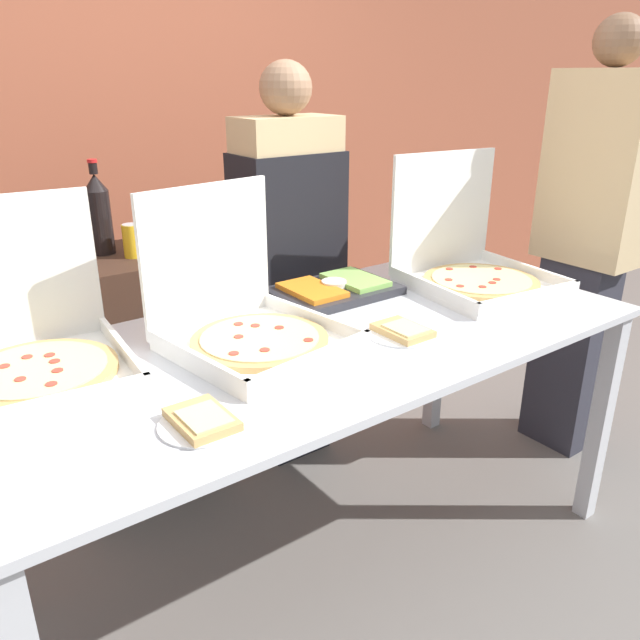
# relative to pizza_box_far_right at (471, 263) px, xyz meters

# --- Properties ---
(ground_plane) EXTENTS (16.00, 16.00, 0.00)m
(ground_plane) POSITION_rel_pizza_box_far_right_xyz_m (-0.74, -0.06, -0.95)
(ground_plane) COLOR slate
(brick_wall_behind) EXTENTS (10.00, 0.06, 2.80)m
(brick_wall_behind) POSITION_rel_pizza_box_far_right_xyz_m (-0.74, 1.64, 0.45)
(brick_wall_behind) COLOR #9E5138
(brick_wall_behind) RESTS_ON ground_plane
(buffet_table) EXTENTS (2.06, 0.92, 0.86)m
(buffet_table) POSITION_rel_pizza_box_far_right_xyz_m (-0.74, -0.06, -0.18)
(buffet_table) COLOR silver
(buffet_table) RESTS_ON ground_plane
(pizza_box_far_right) EXTENTS (0.53, 0.54, 0.47)m
(pizza_box_far_right) POSITION_rel_pizza_box_far_right_xyz_m (0.00, 0.00, 0.00)
(pizza_box_far_right) COLOR white
(pizza_box_far_right) RESTS_ON buffet_table
(pizza_box_far_left) EXTENTS (0.49, 0.50, 0.45)m
(pizza_box_far_left) POSITION_rel_pizza_box_far_right_xyz_m (-1.51, 0.18, -0.00)
(pizza_box_far_left) COLOR white
(pizza_box_far_left) RESTS_ON buffet_table
(pizza_box_near_left) EXTENTS (0.51, 0.53, 0.45)m
(pizza_box_near_left) POSITION_rel_pizza_box_far_right_xyz_m (-0.96, 0.01, -0.00)
(pizza_box_near_left) COLOR white
(pizza_box_near_left) RESTS_ON buffet_table
(paper_plate_front_center) EXTENTS (0.21, 0.21, 0.03)m
(paper_plate_front_center) POSITION_rel_pizza_box_far_right_xyz_m (-0.54, -0.21, -0.07)
(paper_plate_front_center) COLOR white
(paper_plate_front_center) RESTS_ON buffet_table
(paper_plate_front_right) EXTENTS (0.20, 0.20, 0.03)m
(paper_plate_front_right) POSITION_rel_pizza_box_far_right_xyz_m (-1.27, -0.32, -0.07)
(paper_plate_front_right) COLOR white
(paper_plate_front_right) RESTS_ON buffet_table
(veggie_tray) EXTENTS (0.43, 0.30, 0.05)m
(veggie_tray) POSITION_rel_pizza_box_far_right_xyz_m (-0.48, 0.21, -0.06)
(veggie_tray) COLOR #28282D
(veggie_tray) RESTS_ON buffet_table
(sideboard_podium) EXTENTS (0.65, 0.47, 0.97)m
(sideboard_podium) POSITION_rel_pizza_box_far_right_xyz_m (-1.06, 0.82, -0.46)
(sideboard_podium) COLOR #382319
(sideboard_podium) RESTS_ON ground_plane
(soda_bottle) EXTENTS (0.09, 0.09, 0.35)m
(soda_bottle) POSITION_rel_pizza_box_far_right_xyz_m (-1.08, 0.88, 0.17)
(soda_bottle) COLOR black
(soda_bottle) RESTS_ON sideboard_podium
(soda_can_silver) EXTENTS (0.07, 0.07, 0.12)m
(soda_can_silver) POSITION_rel_pizza_box_far_right_xyz_m (-0.90, 0.72, 0.08)
(soda_can_silver) COLOR silver
(soda_can_silver) RESTS_ON sideboard_podium
(soda_can_colored) EXTENTS (0.07, 0.07, 0.12)m
(soda_can_colored) POSITION_rel_pizza_box_far_right_xyz_m (-1.00, 0.76, 0.08)
(soda_can_colored) COLOR gold
(soda_can_colored) RESTS_ON sideboard_podium
(person_server_vest) EXTENTS (0.42, 0.24, 1.66)m
(person_server_vest) POSITION_rel_pizza_box_far_right_xyz_m (-0.42, 0.60, -0.02)
(person_server_vest) COLOR black
(person_server_vest) RESTS_ON ground_plane
(person_guest_cap) EXTENTS (0.22, 0.40, 1.82)m
(person_guest_cap) POSITION_rel_pizza_box_far_right_xyz_m (0.63, -0.08, 0.00)
(person_guest_cap) COLOR #2D2D38
(person_guest_cap) RESTS_ON ground_plane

